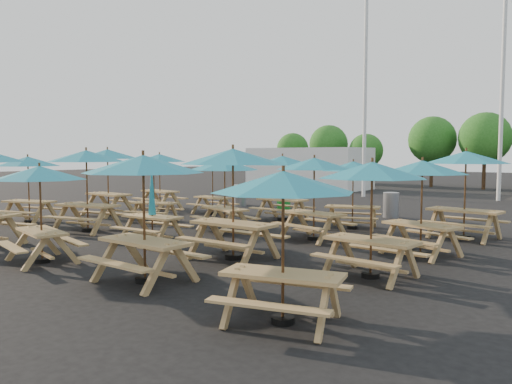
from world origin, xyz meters
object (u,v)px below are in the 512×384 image
Objects in this scene: picnic_unit_8 at (40,178)px; picnic_unit_10 at (225,169)px; picnic_unit_7 at (213,169)px; waste_bin_3 at (391,205)px; picnic_unit_12 at (143,171)px; picnic_unit_19 at (466,162)px; picnic_unit_6 at (154,170)px; picnic_unit_3 at (160,161)px; picnic_unit_15 at (353,170)px; picnic_unit_11 at (282,164)px; waste_bin_1 at (240,196)px; picnic_unit_9 at (152,210)px; picnic_unit_17 at (372,176)px; picnic_unit_2 at (108,158)px; waste_bin_0 at (239,195)px; picnic_unit_14 at (314,168)px; picnic_unit_18 at (422,172)px; waste_bin_2 at (284,198)px; picnic_unit_16 at (283,190)px; picnic_unit_5 at (86,160)px; picnic_unit_1 at (28,165)px.

picnic_unit_8 is 0.91× the size of picnic_unit_10.
picnic_unit_7 reaches higher than waste_bin_3.
picnic_unit_12 is 0.93× the size of picnic_unit_19.
picnic_unit_6 is 0.93× the size of picnic_unit_10.
picnic_unit_10 is at bearing -17.90° from picnic_unit_3.
picnic_unit_15 is at bearing -87.78° from waste_bin_3.
picnic_unit_11 is 2.47× the size of waste_bin_1.
picnic_unit_9 reaches higher than picnic_unit_7.
picnic_unit_10 is at bearing 160.40° from picnic_unit_17.
picnic_unit_2 is 8.43m from picnic_unit_8.
picnic_unit_2 reaches higher than waste_bin_3.
picnic_unit_2 is at bearing -78.50° from picnic_unit_3.
picnic_unit_19 is at bearing 69.55° from picnic_unit_12.
picnic_unit_6 reaches higher than waste_bin_0.
waste_bin_1 is (-10.51, 3.03, -1.67)m from picnic_unit_19.
waste_bin_3 is (9.03, 3.26, -1.61)m from picnic_unit_3.
picnic_unit_8 is at bearing -42.40° from picnic_unit_2.
picnic_unit_7 is at bearing 152.45° from picnic_unit_17.
picnic_unit_12 is at bearing -69.72° from picnic_unit_11.
picnic_unit_11 is 0.91× the size of picnic_unit_19.
picnic_unit_18 is (3.08, -0.36, -0.04)m from picnic_unit_14.
waste_bin_2 is (-2.14, 6.32, -1.44)m from picnic_unit_10.
picnic_unit_3 is 1.06× the size of picnic_unit_8.
picnic_unit_5 is at bearing 145.58° from picnic_unit_16.
picnic_unit_7 is at bearing 43.80° from picnic_unit_1.
picnic_unit_19 is (9.51, 2.92, 0.34)m from picnic_unit_6.
picnic_unit_6 is (-0.02, 2.66, -0.37)m from picnic_unit_5.
picnic_unit_7 is (3.28, 5.70, -0.22)m from picnic_unit_1.
picnic_unit_12 is 6.35m from picnic_unit_18.
picnic_unit_2 reaches higher than picnic_unit_10.
picnic_unit_10 is (3.38, -0.16, 0.12)m from picnic_unit_6.
picnic_unit_15 is at bearing 154.06° from picnic_unit_18.
waste_bin_2 is (-4.92, 11.77, -1.58)m from picnic_unit_12.
picnic_unit_17 is at bearing -42.16° from picnic_unit_11.
picnic_unit_10 is at bearing -54.36° from waste_bin_1.
picnic_unit_5 is at bearing -176.53° from picnic_unit_17.
picnic_unit_3 is at bearing 105.31° from picnic_unit_5.
picnic_unit_18 is at bearing 5.07° from picnic_unit_14.
picnic_unit_5 is 1.34× the size of picnic_unit_7.
picnic_unit_6 is 6.77m from picnic_unit_15.
waste_bin_2 is (-2.05, 3.09, -1.54)m from picnic_unit_11.
picnic_unit_6 is 3.39m from picnic_unit_10.
picnic_unit_16 is at bearing -72.85° from picnic_unit_18.
picnic_unit_2 is 1.20× the size of picnic_unit_9.
picnic_unit_2 is 2.73× the size of waste_bin_3.
waste_bin_1 is at bearing 165.95° from picnic_unit_18.
picnic_unit_16 is 2.61× the size of waste_bin_2.
picnic_unit_11 is at bearing 25.47° from picnic_unit_1.
picnic_unit_14 is (3.21, 2.97, 1.10)m from picnic_unit_9.
picnic_unit_10 is at bearing -112.86° from waste_bin_3.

